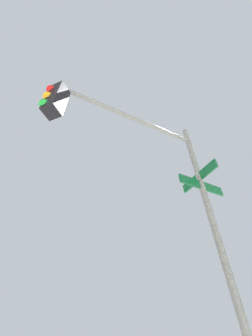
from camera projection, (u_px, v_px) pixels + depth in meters
name	position (u px, v px, depth m)	size (l,w,h in m)	color
traffic_signal_near	(140.00, 161.00, 3.77)	(2.67, 2.98, 5.79)	slate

